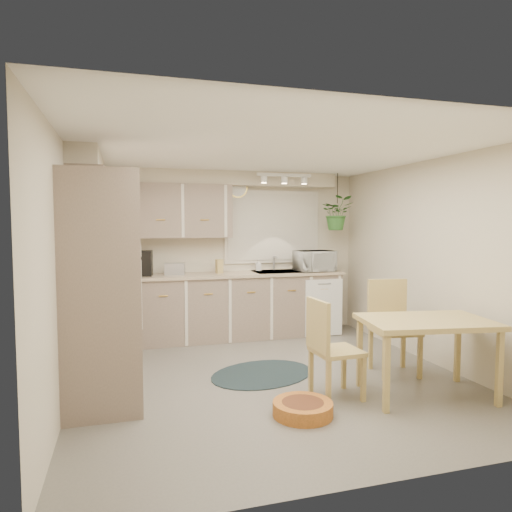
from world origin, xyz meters
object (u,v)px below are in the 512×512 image
dining_table (425,358)px  pet_bed (303,409)px  chair_back (395,328)px  chair_left (337,348)px  braided_rug (262,374)px  microwave (314,259)px

dining_table → pet_bed: (-1.29, -0.10, -0.31)m
chair_back → chair_left: bearing=34.0°
chair_left → braided_rug: chair_left is taller
pet_bed → microwave: microwave is taller
braided_rug → microwave: 2.32m
braided_rug → microwave: (1.29, 1.57, 1.12)m
dining_table → braided_rug: 1.71m
dining_table → pet_bed: dining_table is taller
chair_left → chair_back: 1.02m
pet_bed → chair_left: bearing=33.3°
dining_table → pet_bed: size_ratio=2.27×
chair_back → pet_bed: (-1.38, -0.75, -0.45)m
chair_left → microwave: microwave is taller
chair_back → microwave: bearing=-78.5°
pet_bed → braided_rug: bearing=91.0°
pet_bed → microwave: (1.27, 2.70, 1.07)m
dining_table → microwave: (-0.03, 2.59, 0.76)m
microwave → dining_table: bearing=-93.8°
chair_left → braided_rug: 1.06m
chair_back → braided_rug: chair_back is taller
dining_table → chair_left: 0.86m
braided_rug → dining_table: bearing=-38.0°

